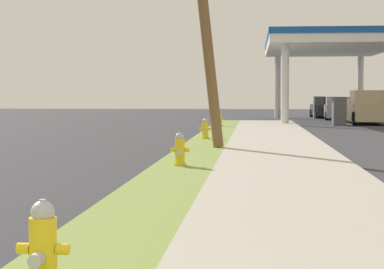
{
  "coord_description": "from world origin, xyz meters",
  "views": [
    {
      "loc": [
        2.28,
        -2.36,
        1.69
      ],
      "look_at": [
        0.58,
        15.98,
        0.61
      ],
      "focal_mm": 62.94,
      "sensor_mm": 36.0,
      "label": 1
    }
  ],
  "objects_px": {
    "fire_hydrant_nearest": "(43,252)",
    "fire_hydrant_second": "(180,151)",
    "fire_hydrant_fourth": "(220,120)",
    "truck_tan_at_forecourt": "(366,108)",
    "fire_hydrant_third": "(205,130)",
    "car_black_by_far_pump": "(326,108)",
    "car_silver_by_near_pump": "(338,109)"
  },
  "relations": [
    {
      "from": "fire_hydrant_third",
      "to": "fire_hydrant_fourth",
      "type": "height_order",
      "value": "same"
    },
    {
      "from": "car_silver_by_near_pump",
      "to": "fire_hydrant_fourth",
      "type": "bearing_deg",
      "value": -119.28
    },
    {
      "from": "fire_hydrant_fourth",
      "to": "car_black_by_far_pump",
      "type": "distance_m",
      "value": 18.39
    },
    {
      "from": "fire_hydrant_second",
      "to": "car_silver_by_near_pump",
      "type": "xyz_separation_m",
      "value": [
        7.45,
        32.67,
        0.28
      ]
    },
    {
      "from": "fire_hydrant_fourth",
      "to": "truck_tan_at_forecourt",
      "type": "height_order",
      "value": "truck_tan_at_forecourt"
    },
    {
      "from": "fire_hydrant_fourth",
      "to": "car_silver_by_near_pump",
      "type": "height_order",
      "value": "car_silver_by_near_pump"
    },
    {
      "from": "fire_hydrant_second",
      "to": "car_black_by_far_pump",
      "type": "xyz_separation_m",
      "value": [
        6.99,
        36.17,
        0.28
      ]
    },
    {
      "from": "fire_hydrant_second",
      "to": "car_silver_by_near_pump",
      "type": "height_order",
      "value": "car_silver_by_near_pump"
    },
    {
      "from": "fire_hydrant_third",
      "to": "car_silver_by_near_pump",
      "type": "bearing_deg",
      "value": 72.01
    },
    {
      "from": "fire_hydrant_nearest",
      "to": "car_black_by_far_pump",
      "type": "relative_size",
      "value": 0.16
    },
    {
      "from": "fire_hydrant_nearest",
      "to": "fire_hydrant_fourth",
      "type": "relative_size",
      "value": 1.0
    },
    {
      "from": "fire_hydrant_third",
      "to": "truck_tan_at_forecourt",
      "type": "relative_size",
      "value": 0.14
    },
    {
      "from": "fire_hydrant_second",
      "to": "car_black_by_far_pump",
      "type": "distance_m",
      "value": 36.84
    },
    {
      "from": "car_silver_by_near_pump",
      "to": "fire_hydrant_nearest",
      "type": "bearing_deg",
      "value": -99.99
    },
    {
      "from": "fire_hydrant_nearest",
      "to": "fire_hydrant_second",
      "type": "xyz_separation_m",
      "value": [
        0.02,
        9.72,
        0.0
      ]
    },
    {
      "from": "fire_hydrant_nearest",
      "to": "car_black_by_far_pump",
      "type": "bearing_deg",
      "value": 81.33
    },
    {
      "from": "fire_hydrant_third",
      "to": "car_black_by_far_pump",
      "type": "bearing_deg",
      "value": 75.17
    },
    {
      "from": "fire_hydrant_fourth",
      "to": "truck_tan_at_forecourt",
      "type": "bearing_deg",
      "value": 36.82
    },
    {
      "from": "fire_hydrant_nearest",
      "to": "fire_hydrant_second",
      "type": "relative_size",
      "value": 1.0
    },
    {
      "from": "fire_hydrant_nearest",
      "to": "truck_tan_at_forecourt",
      "type": "xyz_separation_m",
      "value": [
        8.19,
        35.12,
        0.47
      ]
    },
    {
      "from": "fire_hydrant_nearest",
      "to": "fire_hydrant_fourth",
      "type": "distance_m",
      "value": 28.92
    },
    {
      "from": "fire_hydrant_second",
      "to": "fire_hydrant_third",
      "type": "relative_size",
      "value": 1.0
    },
    {
      "from": "car_black_by_far_pump",
      "to": "fire_hydrant_third",
      "type": "bearing_deg",
      "value": -104.83
    },
    {
      "from": "fire_hydrant_nearest",
      "to": "truck_tan_at_forecourt",
      "type": "relative_size",
      "value": 0.14
    },
    {
      "from": "fire_hydrant_fourth",
      "to": "truck_tan_at_forecourt",
      "type": "relative_size",
      "value": 0.14
    },
    {
      "from": "fire_hydrant_nearest",
      "to": "fire_hydrant_fourth",
      "type": "xyz_separation_m",
      "value": [
        -0.08,
        28.92,
        0.0
      ]
    },
    {
      "from": "fire_hydrant_nearest",
      "to": "fire_hydrant_third",
      "type": "relative_size",
      "value": 1.0
    },
    {
      "from": "fire_hydrant_nearest",
      "to": "fire_hydrant_fourth",
      "type": "bearing_deg",
      "value": 90.16
    },
    {
      "from": "fire_hydrant_nearest",
      "to": "car_black_by_far_pump",
      "type": "distance_m",
      "value": 46.42
    },
    {
      "from": "fire_hydrant_second",
      "to": "fire_hydrant_third",
      "type": "height_order",
      "value": "same"
    },
    {
      "from": "car_black_by_far_pump",
      "to": "car_silver_by_near_pump",
      "type": "bearing_deg",
      "value": -82.38
    },
    {
      "from": "fire_hydrant_nearest",
      "to": "car_silver_by_near_pump",
      "type": "relative_size",
      "value": 0.16
    }
  ]
}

